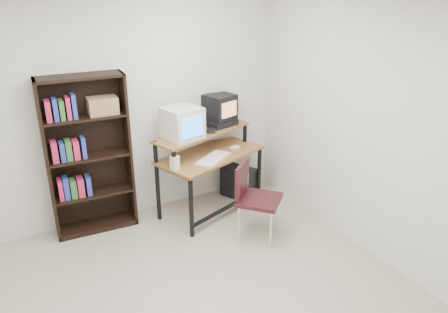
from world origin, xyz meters
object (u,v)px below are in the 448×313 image
crt_tv (220,107)px  school_chair (253,193)px  pc_tower (238,182)px  bookshelf (88,154)px  crt_monitor (182,123)px  computer_desk (209,156)px

crt_tv → school_chair: crt_tv is taller
pc_tower → bookshelf: 1.94m
pc_tower → school_chair: size_ratio=0.52×
crt_monitor → bookshelf: 1.07m
computer_desk → crt_monitor: bearing=157.4°
computer_desk → bookshelf: (-1.34, 0.23, 0.21)m
computer_desk → pc_tower: computer_desk is taller
computer_desk → crt_tv: crt_tv is taller
bookshelf → crt_monitor: bearing=-9.2°
crt_monitor → bookshelf: (-1.02, 0.22, -0.25)m
pc_tower → bookshelf: size_ratio=0.26×
crt_tv → bookshelf: 1.64m
crt_monitor → bookshelf: size_ratio=0.26×
crt_monitor → school_chair: bearing=-73.6°
crt_tv → pc_tower: crt_tv is taller
computer_desk → pc_tower: size_ratio=3.13×
computer_desk → crt_tv: 0.63m
pc_tower → computer_desk: bearing=164.8°
crt_tv → pc_tower: (0.19, -0.16, -0.99)m
crt_monitor → school_chair: size_ratio=0.53×
pc_tower → bookshelf: bearing=149.1°
crt_tv → bookshelf: (-1.62, -0.01, -0.30)m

